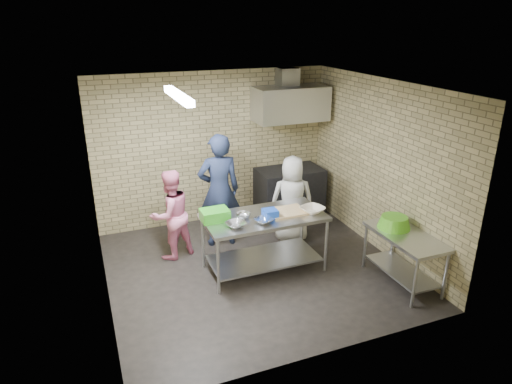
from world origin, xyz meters
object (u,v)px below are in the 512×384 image
green_crate (215,215)px  bottle_green (308,105)px  bottle_red (288,106)px  woman_pink (171,215)px  stove (289,192)px  woman_white (292,199)px  prep_table (264,243)px  man_navy (219,191)px  green_basin (394,222)px  blue_tub (270,214)px  side_counter (403,259)px

green_crate → bottle_green: bottle_green is taller
green_crate → bottle_red: size_ratio=2.15×
bottle_red → woman_pink: 2.97m
stove → woman_white: bearing=-113.6°
stove → bottle_red: bearing=78.2°
bottle_red → bottle_green: 0.40m
prep_table → green_crate: bearing=170.3°
stove → bottle_green: 1.65m
woman_white → man_navy: bearing=4.2°
green_basin → man_navy: (-2.00, 1.84, 0.10)m
prep_table → blue_tub: blue_tub is taller
blue_tub → woman_white: 1.13m
prep_table → woman_white: 1.11m
side_counter → green_basin: bearing=94.6°
side_counter → woman_white: woman_white is taller
woman_pink → woman_white: size_ratio=0.97×
man_navy → blue_tub: bearing=114.5°
green_basin → woman_pink: 3.30m
bottle_red → woman_white: 1.84m
green_crate → bottle_green: 3.17m
green_crate → green_basin: 2.53m
prep_table → bottle_green: (1.67, 1.94, 1.58)m
prep_table → stove: stove is taller
green_basin → man_navy: man_navy is taller
blue_tub → man_navy: (-0.40, 1.14, 0.00)m
bottle_red → woman_pink: bearing=-156.9°
man_navy → woman_white: bearing=169.6°
green_crate → stove: bearing=39.4°
bottle_red → woman_pink: bottle_red is taller
bottle_green → man_navy: size_ratio=0.08×
side_counter → bottle_green: size_ratio=8.00×
green_crate → woman_white: size_ratio=0.26×
blue_tub → woman_pink: bearing=140.9°
bottle_red → bottle_green: (0.40, 0.00, -0.01)m
prep_table → green_basin: 1.88m
prep_table → green_crate: (-0.70, 0.12, 0.51)m
woman_pink → man_navy: bearing=168.9°
green_basin → stove: bearing=99.8°
prep_table → blue_tub: 0.51m
stove → man_navy: 1.77m
green_crate → side_counter: bearing=-26.3°
bottle_green → man_navy: (-2.02, -0.90, -1.08)m
side_counter → blue_tub: blue_tub is taller
blue_tub → woman_white: size_ratio=0.13×
blue_tub → green_crate: bearing=163.7°
green_crate → man_navy: 0.98m
green_crate → green_basin: green_crate is taller
blue_tub → bottle_green: 2.82m
green_crate → man_navy: (0.35, 0.92, -0.01)m
prep_table → woman_white: (0.80, 0.72, 0.30)m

